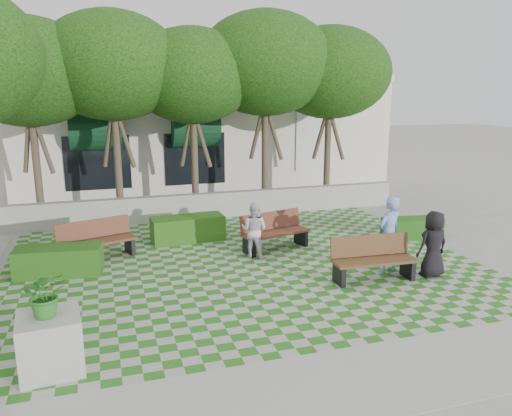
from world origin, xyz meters
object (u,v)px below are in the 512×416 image
object	(u,v)px
hedge_east	(412,228)
planter_front	(49,331)
bench_east	(373,259)
person_blue	(389,234)
hedge_midleft	(188,229)
person_dark	(433,244)
bench_mid	(274,232)
bench_west	(96,241)
hedge_west	(59,261)
person_white	(254,230)

from	to	relation	value
hedge_east	planter_front	bearing A→B (deg)	-155.02
bench_east	planter_front	distance (m)	7.37
hedge_east	person_blue	bearing A→B (deg)	-134.93
hedge_midleft	person_dark	bearing A→B (deg)	-42.61
bench_mid	person_blue	world-z (taller)	person_blue
hedge_midleft	person_blue	distance (m)	6.05
bench_west	person_blue	bearing A→B (deg)	-42.50
hedge_west	person_white	bearing A→B (deg)	-2.22
person_white	hedge_east	bearing A→B (deg)	-138.08
hedge_midleft	planter_front	size ratio (longest dim) A/B	1.26
bench_west	person_dark	world-z (taller)	person_dark
hedge_west	person_white	distance (m)	5.05
bench_west	person_blue	distance (m)	7.73
bench_mid	person_dark	bearing A→B (deg)	-61.87
hedge_east	planter_front	distance (m)	11.14
bench_east	person_dark	xyz separation A→B (m)	(1.50, -0.25, 0.32)
hedge_east	hedge_west	size ratio (longest dim) A/B	0.87
hedge_east	person_white	distance (m)	5.25
planter_front	hedge_east	bearing A→B (deg)	24.98
bench_west	person_blue	world-z (taller)	person_blue
hedge_east	hedge_midleft	distance (m)	6.94
hedge_midleft	bench_west	bearing A→B (deg)	-160.89
bench_west	hedge_west	size ratio (longest dim) A/B	1.04
bench_west	person_dark	xyz separation A→B (m)	(7.86, -3.87, 0.32)
bench_east	person_white	world-z (taller)	person_white
hedge_west	person_white	world-z (taller)	person_white
bench_east	bench_west	bearing A→B (deg)	154.09
hedge_west	hedge_east	bearing A→B (deg)	0.39
person_white	person_blue	bearing A→B (deg)	-176.90
bench_east	bench_west	xyz separation A→B (m)	(-6.36, 3.62, -0.00)
person_blue	hedge_midleft	bearing A→B (deg)	-62.61
bench_west	planter_front	bearing A→B (deg)	-115.22
bench_east	planter_front	bearing A→B (deg)	-160.75
bench_mid	person_dark	size ratio (longest dim) A/B	1.28
bench_east	hedge_west	distance (m)	7.74
hedge_east	person_dark	world-z (taller)	person_dark
hedge_west	bench_west	bearing A→B (deg)	46.75
person_white	bench_east	bearing A→B (deg)	171.14
hedge_east	person_blue	xyz separation A→B (m)	(-2.34, -2.35, 0.67)
bench_west	hedge_east	size ratio (longest dim) A/B	1.20
planter_front	person_blue	size ratio (longest dim) A/B	0.88
bench_east	hedge_east	distance (m)	4.06
bench_east	hedge_midleft	distance (m)	5.86
bench_east	hedge_west	world-z (taller)	bench_east
person_dark	planter_front	bearing A→B (deg)	6.75
bench_east	person_blue	distance (m)	0.88
person_white	bench_west	bearing A→B (deg)	23.39
bench_mid	person_white	size ratio (longest dim) A/B	1.37
hedge_midleft	person_dark	world-z (taller)	person_dark
bench_west	hedge_west	world-z (taller)	bench_west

